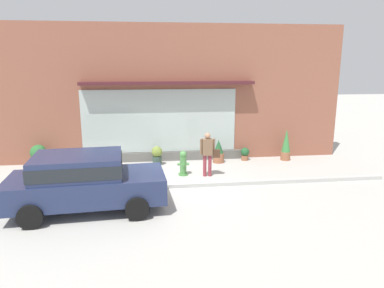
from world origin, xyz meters
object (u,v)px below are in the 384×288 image
(parked_car_navy, at_px, (84,179))
(potted_plant_near_hydrant, at_px, (245,153))
(pedestrian_with_handbag, at_px, (208,151))
(potted_plant_window_left, at_px, (218,152))
(potted_plant_trailing_edge, at_px, (286,145))
(potted_plant_doorstep, at_px, (39,155))
(fire_hydrant, at_px, (183,163))
(potted_plant_corner_tall, at_px, (157,155))

(parked_car_navy, xyz_separation_m, potted_plant_near_hydrant, (5.56, 4.31, -0.59))
(pedestrian_with_handbag, relative_size, potted_plant_window_left, 1.69)
(potted_plant_trailing_edge, bearing_deg, potted_plant_near_hydrant, 174.26)
(potted_plant_doorstep, height_order, potted_plant_window_left, potted_plant_window_left)
(fire_hydrant, distance_m, potted_plant_window_left, 2.11)
(potted_plant_doorstep, bearing_deg, potted_plant_near_hydrant, 0.86)
(pedestrian_with_handbag, height_order, potted_plant_trailing_edge, pedestrian_with_handbag)
(potted_plant_near_hydrant, distance_m, potted_plant_trailing_edge, 1.68)
(pedestrian_with_handbag, xyz_separation_m, potted_plant_window_left, (0.70, 1.66, -0.46))
(potted_plant_window_left, bearing_deg, potted_plant_corner_tall, -178.21)
(fire_hydrant, xyz_separation_m, potted_plant_near_hydrant, (2.66, 1.62, -0.16))
(potted_plant_near_hydrant, distance_m, potted_plant_doorstep, 7.92)
(potted_plant_near_hydrant, xyz_separation_m, potted_plant_doorstep, (-7.92, -0.12, 0.23))
(potted_plant_near_hydrant, bearing_deg, potted_plant_window_left, -170.95)
(pedestrian_with_handbag, distance_m, potted_plant_window_left, 1.86)
(pedestrian_with_handbag, bearing_deg, potted_plant_corner_tall, 139.69)
(pedestrian_with_handbag, xyz_separation_m, potted_plant_trailing_edge, (3.46, 1.68, -0.28))
(potted_plant_trailing_edge, bearing_deg, potted_plant_doorstep, 179.72)
(fire_hydrant, distance_m, potted_plant_near_hydrant, 3.12)
(pedestrian_with_handbag, height_order, parked_car_navy, parked_car_navy)
(pedestrian_with_handbag, relative_size, potted_plant_near_hydrant, 2.96)
(potted_plant_near_hydrant, height_order, potted_plant_trailing_edge, potted_plant_trailing_edge)
(potted_plant_window_left, relative_size, potted_plant_corner_tall, 1.24)
(parked_car_navy, bearing_deg, potted_plant_window_left, 39.06)
(parked_car_navy, distance_m, potted_plant_near_hydrant, 7.06)
(pedestrian_with_handbag, distance_m, potted_plant_corner_tall, 2.39)
(potted_plant_doorstep, xyz_separation_m, potted_plant_corner_tall, (4.38, -0.14, -0.12))
(pedestrian_with_handbag, xyz_separation_m, potted_plant_doorstep, (-6.10, 1.72, -0.38))
(pedestrian_with_handbag, relative_size, potted_plant_doorstep, 1.72)
(fire_hydrant, xyz_separation_m, parked_car_navy, (-2.90, -2.69, 0.43))
(potted_plant_window_left, bearing_deg, fire_hydrant, -136.91)
(parked_car_navy, bearing_deg, pedestrian_with_handbag, 29.51)
(fire_hydrant, height_order, pedestrian_with_handbag, pedestrian_with_handbag)
(potted_plant_corner_tall, bearing_deg, potted_plant_window_left, 1.79)
(potted_plant_near_hydrant, distance_m, potted_plant_window_left, 1.15)
(potted_plant_near_hydrant, xyz_separation_m, potted_plant_window_left, (-1.12, -0.18, 0.15))
(potted_plant_doorstep, height_order, potted_plant_trailing_edge, potted_plant_trailing_edge)
(pedestrian_with_handbag, height_order, potted_plant_doorstep, pedestrian_with_handbag)
(potted_plant_trailing_edge, distance_m, potted_plant_window_left, 2.77)
(potted_plant_near_hydrant, bearing_deg, parked_car_navy, -142.22)
(potted_plant_window_left, bearing_deg, parked_car_navy, -137.06)
(potted_plant_near_hydrant, relative_size, potted_plant_corner_tall, 0.71)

